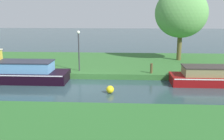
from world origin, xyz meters
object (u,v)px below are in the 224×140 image
at_px(mooring_post_near, 151,68).
at_px(channel_buoy, 110,89).
at_px(maroon_narrowboat, 210,77).
at_px(willow_tree_left, 181,13).
at_px(black_barge, 15,71).
at_px(lamp_post, 79,46).

relative_size(mooring_post_near, channel_buoy, 1.55).
distance_m(maroon_narrowboat, willow_tree_left, 7.94).
height_order(black_barge, willow_tree_left, willow_tree_left).
distance_m(maroon_narrowboat, lamp_post, 9.60).
height_order(willow_tree_left, mooring_post_near, willow_tree_left).
distance_m(black_barge, mooring_post_near, 9.76).
bearing_deg(mooring_post_near, maroon_narrowboat, -18.79).
bearing_deg(channel_buoy, maroon_narrowboat, 19.84).
bearing_deg(lamp_post, maroon_narrowboat, -11.10).
bearing_deg(lamp_post, mooring_post_near, -5.40).
height_order(maroon_narrowboat, channel_buoy, maroon_narrowboat).
xyz_separation_m(maroon_narrowboat, mooring_post_near, (-3.83, 1.30, 0.26)).
distance_m(maroon_narrowboat, channel_buoy, 7.06).
bearing_deg(maroon_narrowboat, willow_tree_left, 96.71).
xyz_separation_m(black_barge, mooring_post_near, (9.68, 1.30, 0.05)).
bearing_deg(mooring_post_near, willow_tree_left, 60.70).
bearing_deg(mooring_post_near, lamp_post, 174.60).
relative_size(black_barge, channel_buoy, 15.18).
height_order(black_barge, maroon_narrowboat, black_barge).
relative_size(black_barge, maroon_narrowboat, 1.34).
xyz_separation_m(lamp_post, channel_buoy, (2.62, -4.21, -2.07)).
relative_size(lamp_post, channel_buoy, 6.46).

